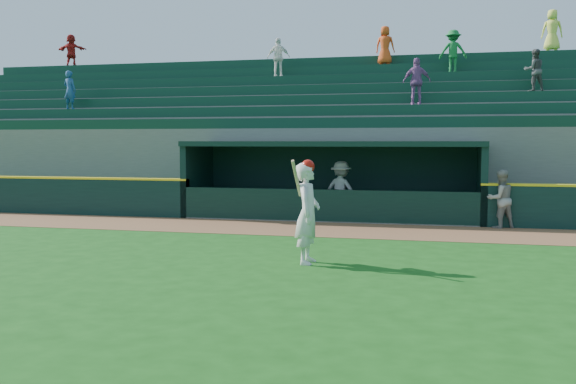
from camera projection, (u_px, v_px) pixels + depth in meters
The scene contains 7 objects.
ground at pixel (270, 261), 13.20m from camera, with size 120.00×120.00×0.00m, color #154D13.
warning_track at pixel (316, 229), 17.95m from camera, with size 40.00×3.00×0.01m, color brown.
dugout_player_front at pixel (500, 199), 18.12m from camera, with size 0.81×0.63×1.66m, color #989793.
dugout_player_inside at pixel (341, 190), 20.34m from camera, with size 1.18×0.68×1.83m, color #ADADA7.
dugout at pixel (334, 175), 20.85m from camera, with size 9.40×2.80×2.46m.
stands at pixel (353, 143), 25.20m from camera, with size 34.50×6.25×7.59m.
batter_at_plate at pixel (308, 212), 12.84m from camera, with size 0.50×0.86×2.11m.
Camera 1 is at (3.43, -12.60, 2.45)m, focal length 40.00 mm.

